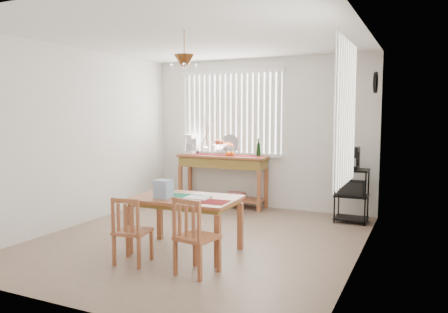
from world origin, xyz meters
The scene contains 10 objects.
ground centered at (0.00, 0.00, -0.01)m, with size 4.00×4.50×0.01m, color #8B705E.
room_shell centered at (0.00, 0.02, 1.69)m, with size 4.20×4.70×2.70m.
sideboard centered at (-0.60, 2.00, 0.68)m, with size 1.62×0.46×0.91m.
sideboard_items centered at (-0.87, 2.02, 1.06)m, with size 1.54×0.39×0.70m.
wire_cart centered at (1.66, 1.79, 0.49)m, with size 0.48×0.38×0.82m.
cart_items centered at (1.66, 1.80, 0.97)m, with size 0.19×0.23×0.34m.
dining_table centered at (0.09, -0.52, 0.59)m, with size 1.27×0.84×0.66m.
table_items centered at (-0.02, -0.63, 0.74)m, with size 0.96×0.43×0.21m.
chair_left centered at (-0.23, -1.14, 0.37)m, with size 0.39×0.39×0.75m.
chair_right centered at (0.55, -1.12, 0.40)m, with size 0.43×0.43×0.81m.
Camera 1 is at (2.66, -4.94, 1.65)m, focal length 35.00 mm.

